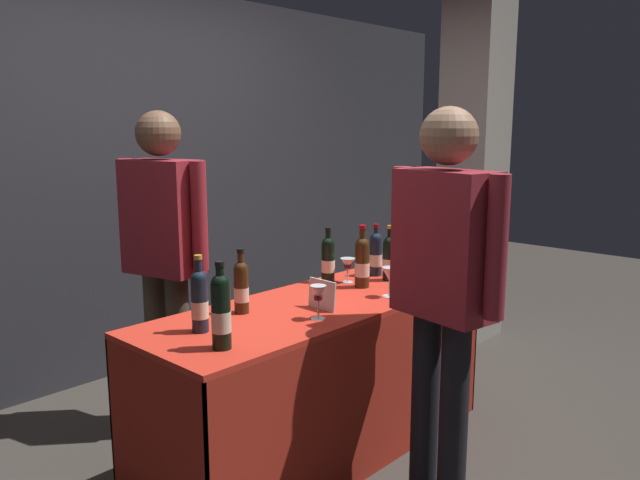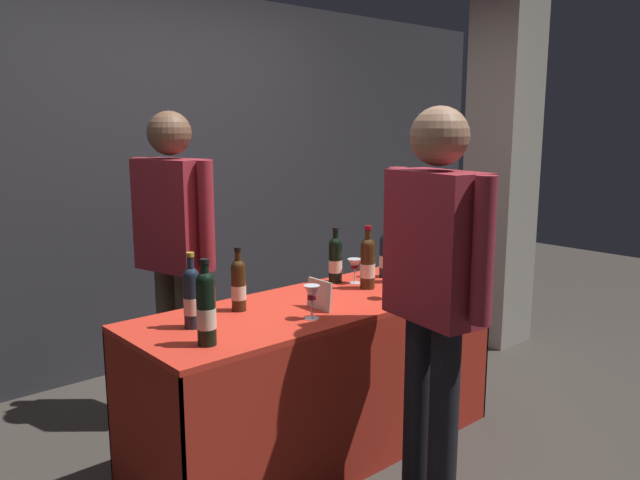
% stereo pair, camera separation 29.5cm
% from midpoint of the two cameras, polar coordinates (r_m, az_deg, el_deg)
% --- Properties ---
extents(ground_plane, '(12.00, 12.00, 0.00)m').
position_cam_midpoint_polar(ground_plane, '(3.32, 2.69, -18.61)').
color(ground_plane, '#38332D').
extents(back_partition, '(6.60, 0.12, 2.49)m').
position_cam_midpoint_polar(back_partition, '(4.31, -13.21, 5.30)').
color(back_partition, '#2D2D33').
rests_on(back_partition, ground_plane).
extents(concrete_pillar, '(0.39, 0.39, 3.16)m').
position_cam_midpoint_polar(concrete_pillar, '(4.81, 18.08, 9.58)').
color(concrete_pillar, gray).
rests_on(concrete_pillar, ground_plane).
extents(tasting_table, '(1.87, 0.66, 0.77)m').
position_cam_midpoint_polar(tasting_table, '(3.09, 2.77, -9.97)').
color(tasting_table, red).
rests_on(tasting_table, ground_plane).
extents(featured_wine_bottle, '(0.08, 0.08, 0.34)m').
position_cam_midpoint_polar(featured_wine_bottle, '(2.41, -6.87, -6.12)').
color(featured_wine_bottle, black).
rests_on(featured_wine_bottle, tasting_table).
extents(display_bottle_0, '(0.07, 0.07, 0.30)m').
position_cam_midpoint_polar(display_bottle_0, '(3.36, 3.92, -1.76)').
color(display_bottle_0, black).
rests_on(display_bottle_0, tasting_table).
extents(display_bottle_1, '(0.07, 0.07, 0.30)m').
position_cam_midpoint_polar(display_bottle_1, '(3.40, 9.56, -1.75)').
color(display_bottle_1, black).
rests_on(display_bottle_1, tasting_table).
extents(display_bottle_2, '(0.07, 0.07, 0.29)m').
position_cam_midpoint_polar(display_bottle_2, '(3.51, 8.40, -1.35)').
color(display_bottle_2, '#192333').
rests_on(display_bottle_2, tasting_table).
extents(display_bottle_3, '(0.08, 0.08, 0.33)m').
position_cam_midpoint_polar(display_bottle_3, '(3.25, 6.95, -2.05)').
color(display_bottle_3, '#38230F').
rests_on(display_bottle_3, tasting_table).
extents(display_bottle_4, '(0.07, 0.07, 0.32)m').
position_cam_midpoint_polar(display_bottle_4, '(2.63, -8.45, -5.13)').
color(display_bottle_4, '#192333').
rests_on(display_bottle_4, tasting_table).
extents(display_bottle_5, '(0.07, 0.07, 0.29)m').
position_cam_midpoint_polar(display_bottle_5, '(2.85, -4.48, -4.04)').
color(display_bottle_5, '#38230F').
rests_on(display_bottle_5, tasting_table).
extents(wine_glass_near_vendor, '(0.07, 0.07, 0.15)m').
position_cam_midpoint_polar(wine_glass_near_vendor, '(2.72, 2.36, -5.00)').
color(wine_glass_near_vendor, silver).
rests_on(wine_glass_near_vendor, tasting_table).
extents(wine_glass_mid, '(0.08, 0.08, 0.13)m').
position_cam_midpoint_polar(wine_glass_mid, '(3.35, 5.70, -2.30)').
color(wine_glass_mid, silver).
rests_on(wine_glass_mid, tasting_table).
extents(wine_glass_near_taster, '(0.08, 0.08, 0.15)m').
position_cam_midpoint_polar(wine_glass_near_taster, '(3.08, 9.28, -3.35)').
color(wine_glass_near_taster, silver).
rests_on(wine_glass_near_taster, tasting_table).
extents(brochure_stand, '(0.02, 0.16, 0.14)m').
position_cam_midpoint_polar(brochure_stand, '(2.88, 2.88, -5.01)').
color(brochure_stand, silver).
rests_on(brochure_stand, tasting_table).
extents(vendor_presenter, '(0.30, 0.56, 1.68)m').
position_cam_midpoint_polar(vendor_presenter, '(3.41, -10.76, 0.14)').
color(vendor_presenter, '#4C4233').
rests_on(vendor_presenter, ground_plane).
extents(taster_foreground_right, '(0.28, 0.57, 1.68)m').
position_cam_midpoint_polar(taster_foreground_right, '(2.57, 13.66, -3.33)').
color(taster_foreground_right, black).
rests_on(taster_foreground_right, ground_plane).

